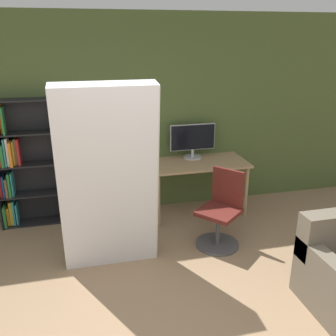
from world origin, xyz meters
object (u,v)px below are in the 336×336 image
office_chair (221,216)px  bookshelf (22,164)px  mattress_near (109,180)px  monitor (193,140)px

office_chair → bookshelf: (-2.31, 1.13, 0.47)m
office_chair → bookshelf: size_ratio=0.55×
bookshelf → office_chair: bearing=-26.1°
office_chair → mattress_near: size_ratio=0.46×
office_chair → mattress_near: bearing=-174.6°
bookshelf → mattress_near: bearing=-51.1°
mattress_near → bookshelf: bearing=128.9°
monitor → bookshelf: bookshelf is taller
monitor → mattress_near: bearing=-136.5°
monitor → bookshelf: bearing=179.0°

